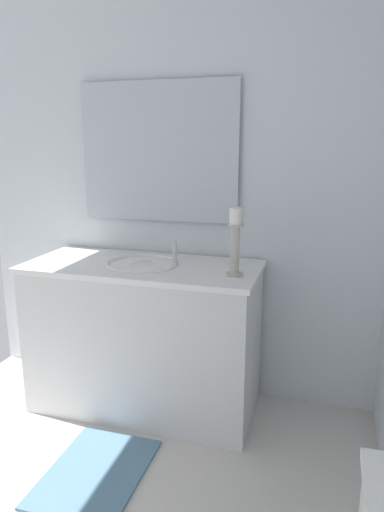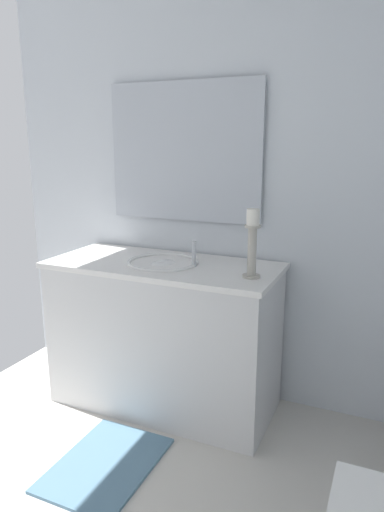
{
  "view_description": "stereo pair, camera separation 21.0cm",
  "coord_description": "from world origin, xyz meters",
  "px_view_note": "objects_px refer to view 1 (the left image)",
  "views": [
    {
      "loc": [
        1.34,
        0.9,
        1.52
      ],
      "look_at": [
        -0.21,
        0.44,
        1.12
      ],
      "focal_mm": 32.38,
      "sensor_mm": 36.0,
      "label": 1
    },
    {
      "loc": [
        1.26,
        1.1,
        1.52
      ],
      "look_at": [
        -0.21,
        0.44,
        1.12
      ],
      "focal_mm": 32.38,
      "sensor_mm": 36.0,
      "label": 2
    }
  ],
  "objects_px": {
    "vanity_cabinet": "(144,337)",
    "candle_holder_tall": "(235,240)",
    "sink_basin": "(142,271)",
    "mirror": "(158,152)",
    "bath_mat": "(96,473)"
  },
  "relations": [
    {
      "from": "mirror",
      "to": "candle_holder_tall",
      "type": "height_order",
      "value": "mirror"
    },
    {
      "from": "sink_basin",
      "to": "bath_mat",
      "type": "bearing_deg",
      "value": -0.09
    },
    {
      "from": "vanity_cabinet",
      "to": "candle_holder_tall",
      "type": "relative_size",
      "value": 3.81
    },
    {
      "from": "vanity_cabinet",
      "to": "bath_mat",
      "type": "xyz_separation_m",
      "value": [
        0.62,
        0.0,
        -0.43
      ]
    },
    {
      "from": "vanity_cabinet",
      "to": "sink_basin",
      "type": "height_order",
      "value": "sink_basin"
    },
    {
      "from": "vanity_cabinet",
      "to": "bath_mat",
      "type": "height_order",
      "value": "vanity_cabinet"
    },
    {
      "from": "sink_basin",
      "to": "mirror",
      "type": "height_order",
      "value": "mirror"
    },
    {
      "from": "mirror",
      "to": "candle_holder_tall",
      "type": "bearing_deg",
      "value": 56.56
    },
    {
      "from": "sink_basin",
      "to": "bath_mat",
      "type": "distance_m",
      "value": 1.03
    },
    {
      "from": "mirror",
      "to": "candle_holder_tall",
      "type": "xyz_separation_m",
      "value": [
        0.35,
        0.53,
        -0.41
      ]
    },
    {
      "from": "sink_basin",
      "to": "bath_mat",
      "type": "relative_size",
      "value": 0.67
    },
    {
      "from": "candle_holder_tall",
      "to": "bath_mat",
      "type": "height_order",
      "value": "candle_holder_tall"
    },
    {
      "from": "bath_mat",
      "to": "candle_holder_tall",
      "type": "bearing_deg",
      "value": 136.03
    },
    {
      "from": "mirror",
      "to": "candle_holder_tall",
      "type": "relative_size",
      "value": 2.77
    },
    {
      "from": "vanity_cabinet",
      "to": "candle_holder_tall",
      "type": "distance_m",
      "value": 0.82
    }
  ]
}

